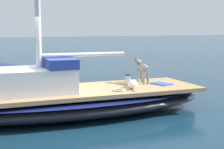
{
  "coord_description": "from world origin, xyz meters",
  "views": [
    {
      "loc": [
        -9.01,
        2.04,
        2.32
      ],
      "look_at": [
        0.0,
        -1.0,
        1.01
      ],
      "focal_mm": 58.56,
      "sensor_mm": 36.0,
      "label": 1
    }
  ],
  "objects_px": {
    "sailboat_main": "(75,102)",
    "deck_towel": "(162,84)",
    "dog_white": "(133,84)",
    "coiled_rope": "(119,90)",
    "dog_grey": "(142,68)",
    "deck_winch": "(128,78)"
  },
  "relations": [
    {
      "from": "dog_grey",
      "to": "coiled_rope",
      "type": "relative_size",
      "value": 2.9
    },
    {
      "from": "sailboat_main",
      "to": "dog_white",
      "type": "height_order",
      "value": "dog_white"
    },
    {
      "from": "coiled_rope",
      "to": "deck_towel",
      "type": "bearing_deg",
      "value": -68.85
    },
    {
      "from": "dog_grey",
      "to": "coiled_rope",
      "type": "distance_m",
      "value": 1.49
    },
    {
      "from": "sailboat_main",
      "to": "deck_towel",
      "type": "height_order",
      "value": "deck_towel"
    },
    {
      "from": "deck_towel",
      "to": "dog_white",
      "type": "bearing_deg",
      "value": 108.23
    },
    {
      "from": "sailboat_main",
      "to": "coiled_rope",
      "type": "bearing_deg",
      "value": -115.95
    },
    {
      "from": "coiled_rope",
      "to": "deck_towel",
      "type": "relative_size",
      "value": 0.58
    },
    {
      "from": "sailboat_main",
      "to": "deck_winch",
      "type": "height_order",
      "value": "deck_winch"
    },
    {
      "from": "dog_white",
      "to": "deck_winch",
      "type": "xyz_separation_m",
      "value": [
        1.09,
        -0.28,
        -0.01
      ]
    },
    {
      "from": "sailboat_main",
      "to": "deck_winch",
      "type": "xyz_separation_m",
      "value": [
        0.83,
        -1.77,
        0.42
      ]
    },
    {
      "from": "dog_white",
      "to": "deck_winch",
      "type": "distance_m",
      "value": 1.13
    },
    {
      "from": "dog_white",
      "to": "coiled_rope",
      "type": "height_order",
      "value": "dog_white"
    },
    {
      "from": "sailboat_main",
      "to": "dog_white",
      "type": "distance_m",
      "value": 1.57
    },
    {
      "from": "dog_grey",
      "to": "coiled_rope",
      "type": "height_order",
      "value": "dog_grey"
    },
    {
      "from": "coiled_rope",
      "to": "dog_white",
      "type": "bearing_deg",
      "value": -62.94
    },
    {
      "from": "deck_winch",
      "to": "coiled_rope",
      "type": "relative_size",
      "value": 0.65
    },
    {
      "from": "sailboat_main",
      "to": "deck_towel",
      "type": "distance_m",
      "value": 2.51
    },
    {
      "from": "deck_winch",
      "to": "deck_towel",
      "type": "xyz_separation_m",
      "value": [
        -0.77,
        -0.71,
        -0.08
      ]
    },
    {
      "from": "coiled_rope",
      "to": "dog_grey",
      "type": "bearing_deg",
      "value": -46.5
    },
    {
      "from": "dog_grey",
      "to": "deck_winch",
      "type": "height_order",
      "value": "dog_grey"
    },
    {
      "from": "sailboat_main",
      "to": "deck_winch",
      "type": "bearing_deg",
      "value": -64.88
    }
  ]
}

